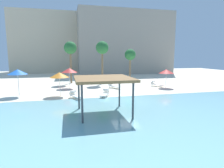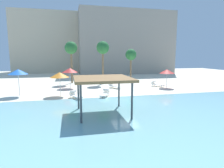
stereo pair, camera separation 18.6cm
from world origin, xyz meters
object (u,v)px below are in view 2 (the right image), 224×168
beach_umbrella_blue_3 (18,72)px  palm_tree_2 (131,55)px  lounge_chair_3 (114,86)px  shade_pavilion (103,80)px  beach_umbrella_red_2 (167,71)px  lounge_chair_2 (157,84)px  lounge_chair_0 (75,95)px  palm_tree_1 (71,49)px  palm_tree_0 (103,49)px  beach_umbrella_orange_1 (60,75)px  lounge_chair_1 (105,93)px  beach_umbrella_red_0 (70,70)px

beach_umbrella_blue_3 → palm_tree_2: (15.68, 9.74, 1.76)m
lounge_chair_3 → beach_umbrella_blue_3: bearing=-106.1°
shade_pavilion → beach_umbrella_red_2: shade_pavilion is taller
beach_umbrella_blue_3 → shade_pavilion: bearing=-47.7°
lounge_chair_2 → palm_tree_2: (-1.39, 7.32, 3.97)m
lounge_chair_0 → palm_tree_1: palm_tree_1 is taller
beach_umbrella_blue_3 → lounge_chair_3: size_ratio=1.44×
palm_tree_0 → palm_tree_2: 6.35m
shade_pavilion → beach_umbrella_orange_1: 7.96m
beach_umbrella_red_2 → lounge_chair_3: 7.22m
lounge_chair_2 → lounge_chair_3: same height
lounge_chair_1 → beach_umbrella_blue_3: bearing=-80.6°
lounge_chair_1 → palm_tree_2: 14.62m
palm_tree_2 → beach_umbrella_red_0: bearing=-150.2°
beach_umbrella_orange_1 → lounge_chair_1: bearing=-18.4°
shade_pavilion → lounge_chair_3: (3.41, 10.60, -2.17)m
lounge_chair_1 → palm_tree_1: bearing=-138.4°
lounge_chair_0 → lounge_chair_1: (3.03, 0.14, 0.00)m
beach_umbrella_red_0 → beach_umbrella_orange_1: size_ratio=1.05×
shade_pavilion → palm_tree_1: bearing=96.6°
beach_umbrella_blue_3 → palm_tree_1: palm_tree_1 is taller
shade_pavilion → beach_umbrella_red_0: size_ratio=1.53×
lounge_chair_0 → beach_umbrella_red_2: bearing=83.8°
beach_umbrella_red_0 → lounge_chair_3: beach_umbrella_red_0 is taller
beach_umbrella_red_0 → lounge_chair_0: size_ratio=1.33×
palm_tree_1 → lounge_chair_1: bearing=-73.8°
shade_pavilion → lounge_chair_1: shade_pavilion is taller
palm_tree_1 → beach_umbrella_red_0: bearing=-93.7°
palm_tree_2 → lounge_chair_3: bearing=-122.7°
lounge_chair_2 → beach_umbrella_red_0: bearing=-125.8°
palm_tree_0 → palm_tree_1: same height
beach_umbrella_red_2 → palm_tree_0: (-7.60, 5.49, 3.09)m
palm_tree_0 → palm_tree_1: bearing=159.7°
beach_umbrella_blue_3 → palm_tree_2: palm_tree_2 is taller
lounge_chair_3 → lounge_chair_0: bearing=-74.2°
shade_pavilion → lounge_chair_1: bearing=77.7°
beach_umbrella_orange_1 → lounge_chair_2: 13.42m
beach_umbrella_red_2 → palm_tree_1: size_ratio=0.38×
lounge_chair_1 → lounge_chair_3: same height
shade_pavilion → palm_tree_0: 15.39m
lounge_chair_0 → lounge_chair_2: (11.33, 5.09, 0.00)m
shade_pavilion → lounge_chair_0: shade_pavilion is taller
beach_umbrella_orange_1 → lounge_chair_0: size_ratio=1.27×
lounge_chair_2 → palm_tree_1: palm_tree_1 is taller
lounge_chair_1 → palm_tree_0: palm_tree_0 is taller
lounge_chair_0 → lounge_chair_3: 7.20m
palm_tree_2 → lounge_chair_0: bearing=-128.7°
lounge_chair_0 → lounge_chair_2: same height
shade_pavilion → palm_tree_2: size_ratio=0.75×
beach_umbrella_blue_3 → lounge_chair_0: size_ratio=1.43×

